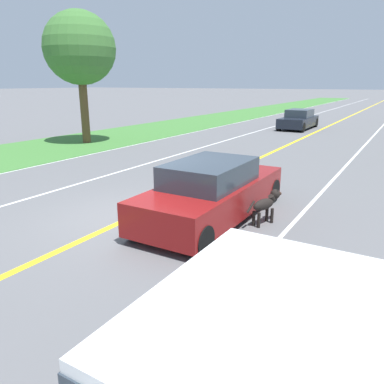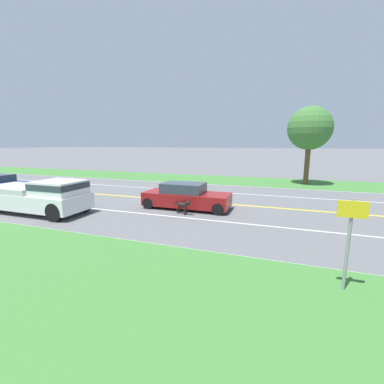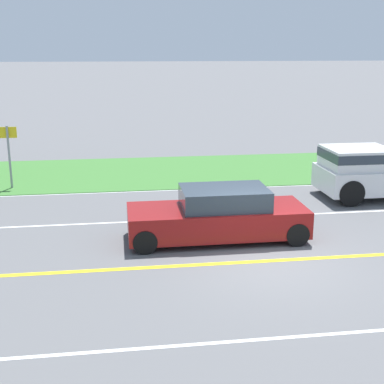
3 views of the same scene
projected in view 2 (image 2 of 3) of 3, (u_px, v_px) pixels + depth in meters
ground_plane at (182, 201)px, 16.23m from camera, size 400.00×400.00×0.00m
centre_divider_line at (182, 201)px, 16.23m from camera, size 0.18×160.00×0.01m
lane_edge_line_right at (115, 239)px, 9.73m from camera, size 0.14×160.00×0.01m
lane_edge_line_left at (211, 184)px, 22.72m from camera, size 0.14×160.00×0.01m
lane_dash_same_dir at (157, 215)px, 12.98m from camera, size 0.10×160.00×0.01m
lane_dash_oncoming at (199, 191)px, 19.47m from camera, size 0.10×160.00×0.01m
grass_verge_right at (47, 276)px, 6.95m from camera, size 6.00×160.00×0.03m
grass_verge_left at (219, 180)px, 25.50m from camera, size 6.00×160.00×0.03m
ego_car at (186, 197)px, 14.22m from camera, size 1.81×4.76×1.42m
dog at (183, 205)px, 13.01m from camera, size 0.49×1.13×0.79m
pickup_truck at (39, 196)px, 13.23m from camera, size 2.14×5.67×1.75m
roadside_tree_left_near at (310, 129)px, 21.69m from camera, size 3.65×3.65×6.67m
street_sign at (350, 234)px, 6.03m from camera, size 0.11×0.64×2.32m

